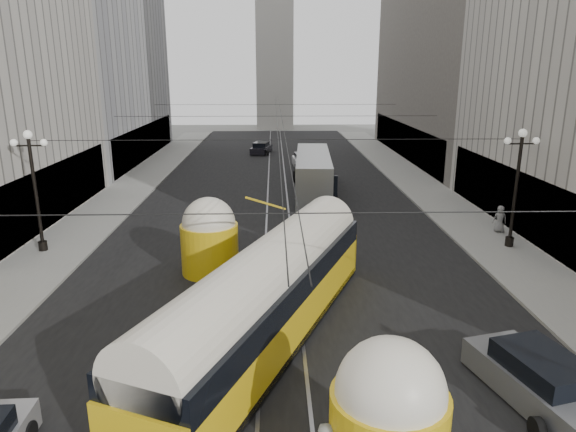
{
  "coord_description": "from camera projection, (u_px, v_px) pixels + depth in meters",
  "views": [
    {
      "loc": [
        -0.24,
        -8.22,
        9.41
      ],
      "look_at": [
        0.37,
        13.97,
        3.09
      ],
      "focal_mm": 32.0,
      "sensor_mm": 36.0,
      "label": 1
    }
  ],
  "objects": [
    {
      "name": "sedan_white_far",
      "position": [
        304.0,
        161.0,
        51.31
      ],
      "size": [
        2.22,
        4.67,
        1.43
      ],
      "color": "white",
      "rests_on": "ground"
    },
    {
      "name": "rail_left",
      "position": [
        268.0,
        190.0,
        41.71
      ],
      "size": [
        0.12,
        85.0,
        0.04
      ],
      "primitive_type": "cube",
      "color": "gray",
      "rests_on": "ground"
    },
    {
      "name": "pedestrian_sidewalk_right",
      "position": [
        500.0,
        219.0,
        30.29
      ],
      "size": [
        0.84,
        0.58,
        1.6
      ],
      "primitive_type": "imported",
      "rotation": [
        0.0,
        0.0,
        3.01
      ],
      "color": "slate",
      "rests_on": "sidewalk_right"
    },
    {
      "name": "lamppost_right_mid",
      "position": [
        517.0,
        182.0,
        27.1
      ],
      "size": [
        1.86,
        0.44,
        6.37
      ],
      "color": "black",
      "rests_on": "sidewalk_right"
    },
    {
      "name": "city_bus",
      "position": [
        313.0,
        172.0,
        40.25
      ],
      "size": [
        3.3,
        12.41,
        3.12
      ],
      "color": "gray",
      "rests_on": "ground"
    },
    {
      "name": "lamppost_left_mid",
      "position": [
        35.0,
        184.0,
        26.43
      ],
      "size": [
        1.86,
        0.44,
        6.37
      ],
      "color": "black",
      "rests_on": "sidewalk_left"
    },
    {
      "name": "sidewalk_left",
      "position": [
        140.0,
        181.0,
        44.76
      ],
      "size": [
        4.0,
        72.0,
        0.15
      ],
      "primitive_type": "cube",
      "color": "gray",
      "rests_on": "ground"
    },
    {
      "name": "building_right_far",
      "position": [
        469.0,
        1.0,
        52.7
      ],
      "size": [
        12.6,
        32.6,
        32.6
      ],
      "color": "#514C47",
      "rests_on": "ground"
    },
    {
      "name": "road",
      "position": [
        277.0,
        190.0,
        41.73
      ],
      "size": [
        20.0,
        85.0,
        0.02
      ],
      "primitive_type": "cube",
      "color": "black",
      "rests_on": "ground"
    },
    {
      "name": "catenary",
      "position": [
        278.0,
        118.0,
        39.15
      ],
      "size": [
        25.0,
        72.0,
        0.23
      ],
      "color": "black",
      "rests_on": "ground"
    },
    {
      "name": "sedan_grey",
      "position": [
        541.0,
        381.0,
        14.93
      ],
      "size": [
        3.15,
        5.2,
        1.53
      ],
      "color": "slate",
      "rests_on": "ground"
    },
    {
      "name": "building_left_far",
      "position": [
        79.0,
        20.0,
        52.18
      ],
      "size": [
        12.6,
        28.6,
        28.6
      ],
      "color": "#999999",
      "rests_on": "ground"
    },
    {
      "name": "sedan_dark_far",
      "position": [
        261.0,
        148.0,
        60.09
      ],
      "size": [
        2.6,
        4.51,
        1.34
      ],
      "color": "black",
      "rests_on": "ground"
    },
    {
      "name": "distant_tower",
      "position": [
        274.0,
        35.0,
        83.3
      ],
      "size": [
        6.0,
        6.0,
        31.36
      ],
      "color": "#B2AFA8",
      "rests_on": "ground"
    },
    {
      "name": "sidewalk_right",
      "position": [
        412.0,
        180.0,
        45.39
      ],
      "size": [
        4.0,
        72.0,
        0.15
      ],
      "primitive_type": "cube",
      "color": "gray",
      "rests_on": "ground"
    },
    {
      "name": "rail_right",
      "position": [
        286.0,
        190.0,
        41.75
      ],
      "size": [
        0.12,
        85.0,
        0.04
      ],
      "primitive_type": "cube",
      "color": "gray",
      "rests_on": "ground"
    },
    {
      "name": "streetcar",
      "position": [
        268.0,
        294.0,
        17.99
      ],
      "size": [
        8.39,
        16.03,
        3.77
      ],
      "color": "gold",
      "rests_on": "ground"
    }
  ]
}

